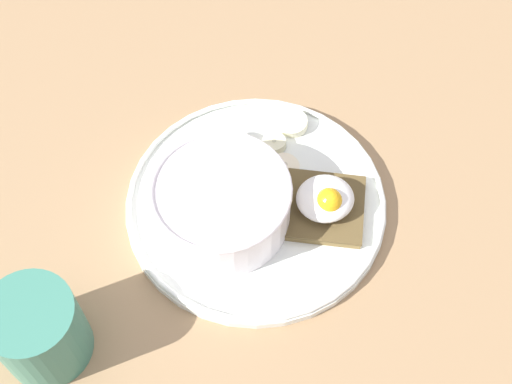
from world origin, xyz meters
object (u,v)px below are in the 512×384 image
at_px(coffee_mug, 39,330).
at_px(poached_egg, 326,199).
at_px(toast_slice, 324,208).
at_px(oatmeal_bowl, 222,203).
at_px(banana_slice_front, 274,143).
at_px(banana_slice_left, 293,123).
at_px(banana_slice_right, 235,145).
at_px(banana_slice_back, 285,166).

bearing_deg(coffee_mug, poached_egg, 16.76).
bearing_deg(toast_slice, oatmeal_bowl, 172.86).
xyz_separation_m(toast_slice, coffee_mug, (-0.29, -0.09, 0.03)).
relative_size(poached_egg, banana_slice_front, 1.57).
xyz_separation_m(banana_slice_left, coffee_mug, (-0.29, -0.21, 0.03)).
distance_m(banana_slice_left, banana_slice_right, 0.07).
distance_m(toast_slice, banana_slice_left, 0.12).
bearing_deg(banana_slice_back, banana_slice_right, 142.06).
height_order(toast_slice, coffee_mug, coffee_mug).
height_order(banana_slice_back, banana_slice_right, banana_slice_right).
distance_m(poached_egg, coffee_mug, 0.31).
relative_size(toast_slice, banana_slice_right, 2.26).
xyz_separation_m(oatmeal_bowl, banana_slice_back, (0.08, 0.05, -0.02)).
height_order(poached_egg, banana_slice_front, poached_egg).
xyz_separation_m(oatmeal_bowl, poached_egg, (0.11, -0.01, -0.00)).
distance_m(poached_egg, banana_slice_right, 0.13).
relative_size(poached_egg, banana_slice_right, 1.28).
bearing_deg(poached_egg, toast_slice, 98.36).
distance_m(toast_slice, coffee_mug, 0.31).
bearing_deg(poached_egg, banana_slice_right, 127.96).
xyz_separation_m(banana_slice_front, banana_slice_left, (0.03, 0.02, 0.00)).
relative_size(toast_slice, banana_slice_front, 2.77).
bearing_deg(toast_slice, coffee_mug, -162.97).
bearing_deg(banana_slice_right, toast_slice, -51.71).
bearing_deg(banana_slice_left, toast_slice, -86.83).
bearing_deg(poached_egg, banana_slice_back, 115.20).
xyz_separation_m(banana_slice_front, coffee_mug, (-0.26, -0.18, 0.03)).
distance_m(banana_slice_front, banana_slice_right, 0.04).
distance_m(banana_slice_back, coffee_mug, 0.31).
distance_m(oatmeal_bowl, toast_slice, 0.11).
relative_size(toast_slice, banana_slice_left, 2.43).
bearing_deg(banana_slice_right, poached_egg, -52.04).
bearing_deg(banana_slice_back, oatmeal_bowl, -149.16).
bearing_deg(banana_slice_back, poached_egg, -64.80).
distance_m(toast_slice, banana_slice_front, 0.10).
distance_m(oatmeal_bowl, banana_slice_right, 0.09).
height_order(banana_slice_front, banana_slice_left, banana_slice_left).
distance_m(poached_egg, banana_slice_back, 0.07).
bearing_deg(banana_slice_back, toast_slice, -64.44).
height_order(oatmeal_bowl, banana_slice_back, oatmeal_bowl).
height_order(oatmeal_bowl, toast_slice, oatmeal_bowl).
xyz_separation_m(poached_egg, banana_slice_right, (-0.08, 0.10, -0.02)).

